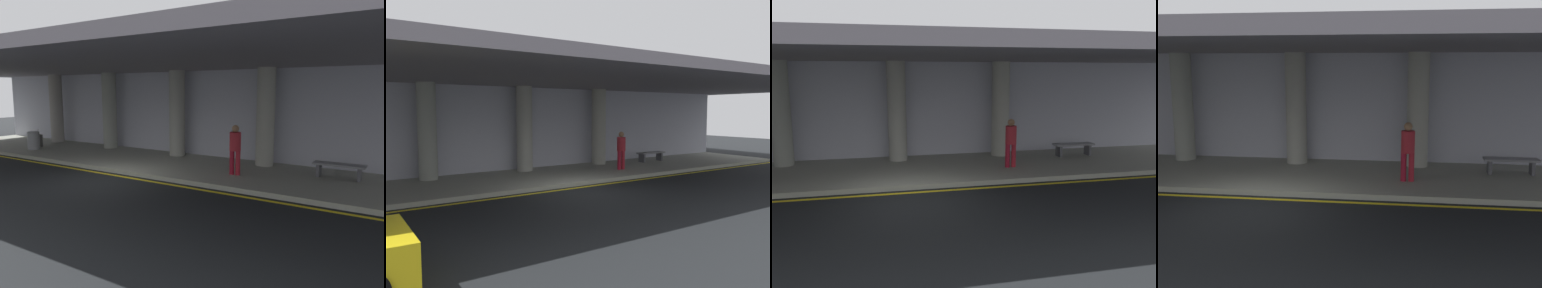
# 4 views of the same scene
# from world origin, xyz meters

# --- Properties ---
(ground_plane) EXTENTS (60.00, 60.00, 0.00)m
(ground_plane) POSITION_xyz_m (0.00, 0.00, 0.00)
(ground_plane) COLOR black
(sidewalk) EXTENTS (26.00, 4.20, 0.15)m
(sidewalk) POSITION_xyz_m (0.00, 3.10, 0.07)
(sidewalk) COLOR gray
(sidewalk) RESTS_ON ground
(lane_stripe_yellow) EXTENTS (26.00, 0.14, 0.01)m
(lane_stripe_yellow) POSITION_xyz_m (0.00, 0.74, 0.00)
(lane_stripe_yellow) COLOR yellow
(lane_stripe_yellow) RESTS_ON ground
(support_column_far_left) EXTENTS (0.69, 0.69, 3.65)m
(support_column_far_left) POSITION_xyz_m (-8.00, 4.56, 1.97)
(support_column_far_left) COLOR gray
(support_column_far_left) RESTS_ON sidewalk
(support_column_left_mid) EXTENTS (0.69, 0.69, 3.65)m
(support_column_left_mid) POSITION_xyz_m (-4.00, 4.56, 1.97)
(support_column_left_mid) COLOR gray
(support_column_left_mid) RESTS_ON sidewalk
(support_column_center) EXTENTS (0.69, 0.69, 3.65)m
(support_column_center) POSITION_xyz_m (0.00, 4.56, 1.97)
(support_column_center) COLOR gray
(support_column_center) RESTS_ON sidewalk
(support_column_right_mid) EXTENTS (0.69, 0.69, 3.65)m
(support_column_right_mid) POSITION_xyz_m (4.00, 4.56, 1.97)
(support_column_right_mid) COLOR #99998E
(support_column_right_mid) RESTS_ON sidewalk
(ceiling_overhang) EXTENTS (28.00, 13.20, 0.30)m
(ceiling_overhang) POSITION_xyz_m (0.00, 2.60, 3.95)
(ceiling_overhang) COLOR slate
(ceiling_overhang) RESTS_ON support_column_far_left
(terminal_back_wall) EXTENTS (26.00, 0.30, 3.80)m
(terminal_back_wall) POSITION_xyz_m (0.00, 5.35, 1.90)
(terminal_back_wall) COLOR #AFB0BE
(terminal_back_wall) RESTS_ON ground
(traveler_with_luggage) EXTENTS (0.38, 0.38, 1.68)m
(traveler_with_luggage) POSITION_xyz_m (3.73, 2.52, 1.11)
(traveler_with_luggage) COLOR maroon
(traveler_with_luggage) RESTS_ON sidewalk
(suitcase_upright_primary) EXTENTS (0.36, 0.22, 0.90)m
(suitcase_upright_primary) POSITION_xyz_m (-7.31, 2.87, 0.46)
(suitcase_upright_primary) COLOR #5C5B57
(suitcase_upright_primary) RESTS_ON sidewalk
(bench_metal) EXTENTS (1.60, 0.50, 0.48)m
(bench_metal) POSITION_xyz_m (6.80, 3.80, 0.50)
(bench_metal) COLOR slate
(bench_metal) RESTS_ON sidewalk
(trash_bin_steel) EXTENTS (0.56, 0.56, 0.85)m
(trash_bin_steel) POSITION_xyz_m (-6.79, 2.23, 0.57)
(trash_bin_steel) COLOR gray
(trash_bin_steel) RESTS_ON sidewalk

